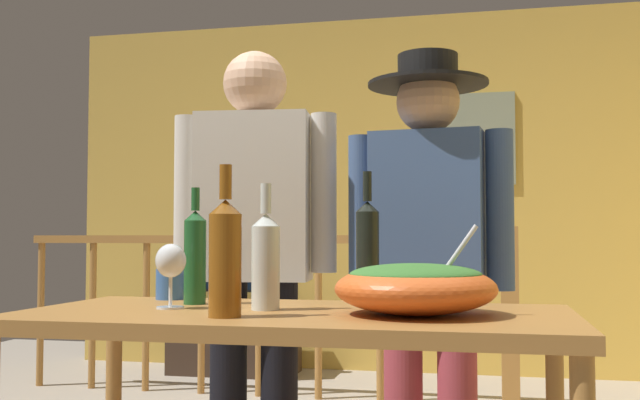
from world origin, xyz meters
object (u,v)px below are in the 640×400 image
object	(u,v)px
salad_bowl	(415,286)
wine_glass	(171,263)
wine_bottle_clear	(266,259)
wine_bottle_green	(195,255)
person_standing_right	(429,248)
stair_railing	(325,295)
flat_screen_tv	(234,271)
wine_bottle_dark	(368,249)
mug_blue	(171,284)
wine_bottle_amber	(225,255)
tv_console	(235,339)
framed_picture	(471,139)
person_standing_left	(254,240)
serving_table	(294,342)

from	to	relation	value
salad_bowl	wine_glass	distance (m)	0.66
wine_bottle_clear	wine_bottle_green	world-z (taller)	same
wine_glass	person_standing_right	size ratio (longest dim) A/B	0.11
stair_railing	flat_screen_tv	bearing A→B (deg)	140.45
wine_bottle_dark	wine_bottle_clear	bearing A→B (deg)	-131.96
flat_screen_tv	mug_blue	bearing A→B (deg)	-74.58
wine_bottle_amber	wine_glass	bearing A→B (deg)	141.57
tv_console	wine_bottle_amber	distance (m)	3.70
wine_bottle_green	salad_bowl	bearing A→B (deg)	-13.73
stair_railing	wine_bottle_green	bearing A→B (deg)	-86.83
flat_screen_tv	wine_bottle_amber	xyz separation A→B (m)	(1.15, -3.41, 0.20)
framed_picture	person_standing_left	xyz separation A→B (m)	(-0.70, -2.93, -0.71)
wine_bottle_green	mug_blue	xyz separation A→B (m)	(-0.14, 0.14, -0.09)
serving_table	person_standing_left	distance (m)	0.74
tv_console	salad_bowl	world-z (taller)	salad_bowl
framed_picture	person_standing_left	bearing A→B (deg)	-103.50
mug_blue	salad_bowl	bearing A→B (deg)	-20.90
serving_table	wine_bottle_dark	size ratio (longest dim) A/B	3.70
wine_bottle_amber	serving_table	bearing A→B (deg)	55.04
tv_console	serving_table	xyz separation A→B (m)	(1.28, -3.26, 0.46)
salad_bowl	framed_picture	bearing A→B (deg)	88.69
mug_blue	wine_bottle_clear	bearing A→B (deg)	-34.23
person_standing_left	framed_picture	bearing A→B (deg)	-109.64
framed_picture	person_standing_right	bearing A→B (deg)	-91.84
stair_railing	wine_bottle_dark	distance (m)	2.38
tv_console	wine_bottle_dark	world-z (taller)	wine_bottle_dark
stair_railing	mug_blue	bearing A→B (deg)	-90.03
tv_console	wine_bottle_clear	size ratio (longest dim) A/B	2.68
wine_bottle_dark	wine_glass	bearing A→B (deg)	-150.08
stair_railing	salad_bowl	bearing A→B (deg)	-73.10
flat_screen_tv	wine_glass	distance (m)	3.38
serving_table	salad_bowl	xyz separation A→B (m)	(0.32, -0.02, 0.15)
mug_blue	person_standing_left	world-z (taller)	person_standing_left
tv_console	person_standing_right	size ratio (longest dim) A/B	0.57
person_standing_left	salad_bowl	bearing A→B (deg)	127.97
tv_console	wine_glass	xyz separation A→B (m)	(0.94, -3.27, 0.66)
wine_glass	person_standing_right	distance (m)	0.90
salad_bowl	wine_bottle_clear	xyz separation A→B (m)	(-0.40, 0.04, 0.06)
serving_table	person_standing_left	world-z (taller)	person_standing_left
wine_bottle_green	wine_bottle_amber	distance (m)	0.38
wine_bottle_clear	wine_bottle_dark	xyz separation A→B (m)	(0.23, 0.26, 0.02)
salad_bowl	person_standing_right	distance (m)	0.65
wine_bottle_dark	person_standing_right	size ratio (longest dim) A/B	0.24
framed_picture	stair_railing	distance (m)	1.69
flat_screen_tv	person_standing_left	xyz separation A→B (m)	(0.98, -2.61, 0.23)
flat_screen_tv	serving_table	size ratio (longest dim) A/B	0.38
wine_bottle_clear	person_standing_left	size ratio (longest dim) A/B	0.21
wine_bottle_dark	person_standing_right	bearing A→B (deg)	65.81
tv_console	flat_screen_tv	xyz separation A→B (m)	(0.00, -0.03, 0.49)
stair_railing	person_standing_left	world-z (taller)	person_standing_left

